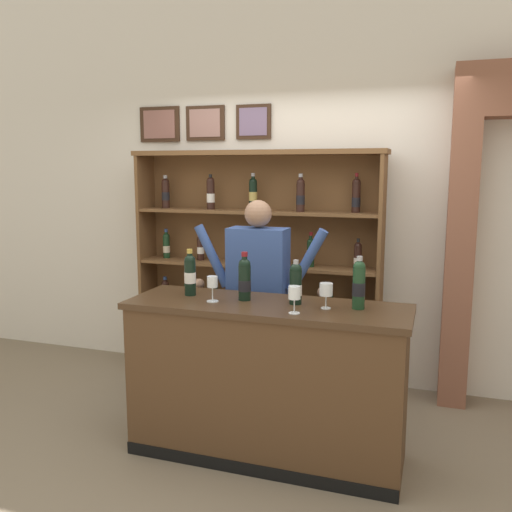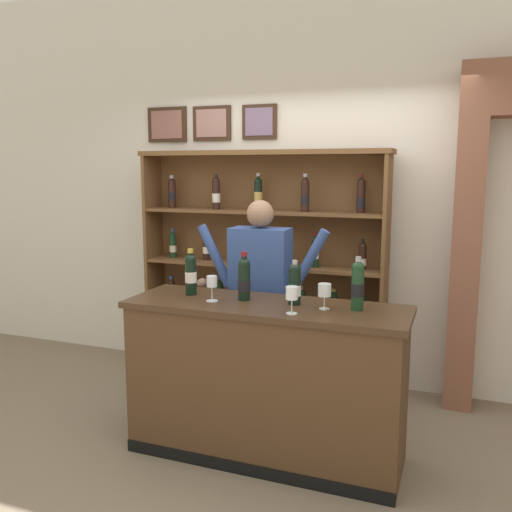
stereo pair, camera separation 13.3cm
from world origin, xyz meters
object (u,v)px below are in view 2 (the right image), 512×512
object	(u,v)px
shopkeeper	(260,286)
tasting_bottle_rosso	(358,285)
wine_glass_right	(212,283)
wine_glass_spare	(292,295)
tasting_counter	(265,381)
tasting_bottle_grappa	(295,284)
wine_shelf	(262,262)
wine_glass_center	(325,291)
tasting_bottle_brunello	(191,273)
tasting_bottle_bianco	(244,278)

from	to	relation	value
shopkeeper	tasting_bottle_rosso	distance (m)	0.93
wine_glass_right	wine_glass_spare	bearing A→B (deg)	-11.33
tasting_counter	wine_glass_spare	xyz separation A→B (m)	(0.22, -0.17, 0.62)
tasting_bottle_rosso	wine_glass_right	size ratio (longest dim) A/B	1.96
shopkeeper	wine_glass_spare	bearing A→B (deg)	-56.79
tasting_bottle_grappa	wine_shelf	bearing A→B (deg)	118.80
tasting_counter	tasting_bottle_grappa	world-z (taller)	tasting_bottle_grappa
wine_glass_center	wine_glass_spare	world-z (taller)	wine_glass_spare
tasting_bottle_brunello	wine_glass_center	xyz separation A→B (m)	(0.93, -0.06, -0.04)
wine_glass_right	tasting_counter	bearing A→B (deg)	9.84
wine_shelf	shopkeeper	size ratio (longest dim) A/B	1.33
wine_shelf	wine_glass_spare	distance (m)	1.55
tasting_bottle_bianco	wine_glass_spare	world-z (taller)	tasting_bottle_bianco
tasting_bottle_grappa	wine_glass_center	bearing A→B (deg)	-13.21
tasting_bottle_brunello	wine_glass_spare	xyz separation A→B (m)	(0.78, -0.23, -0.03)
tasting_bottle_bianco	wine_glass_spare	size ratio (longest dim) A/B	1.91
tasting_bottle_brunello	tasting_counter	bearing A→B (deg)	-6.21
tasting_bottle_brunello	wine_shelf	bearing A→B (deg)	85.79
wine_shelf	wine_glass_center	distance (m)	1.48
tasting_counter	wine_glass_spare	distance (m)	0.68
tasting_bottle_grappa	wine_glass_spare	size ratio (longest dim) A/B	1.71
wine_glass_center	tasting_bottle_grappa	bearing A→B (deg)	166.79
tasting_bottle_brunello	tasting_bottle_rosso	distance (m)	1.12
wine_glass_right	tasting_bottle_bianco	bearing A→B (deg)	30.60
tasting_bottle_grappa	wine_glass_spare	distance (m)	0.23
shopkeeper	tasting_bottle_brunello	bearing A→B (deg)	-125.57
tasting_counter	tasting_bottle_brunello	size ratio (longest dim) A/B	5.73
tasting_bottle_rosso	wine_glass_right	distance (m)	0.91
tasting_counter	tasting_bottle_brunello	xyz separation A→B (m)	(-0.55, 0.06, 0.65)
tasting_bottle_rosso	wine_glass_spare	size ratio (longest dim) A/B	1.97
wine_shelf	wine_glass_center	xyz separation A→B (m)	(0.84, -1.21, 0.07)
wine_shelf	wine_glass_spare	world-z (taller)	wine_shelf
wine_glass_center	wine_glass_spare	bearing A→B (deg)	-130.46
wine_glass_center	wine_shelf	bearing A→B (deg)	124.80
shopkeeper	tasting_bottle_rosso	world-z (taller)	shopkeeper
tasting_bottle_grappa	wine_glass_spare	bearing A→B (deg)	-77.27
tasting_counter	wine_shelf	bearing A→B (deg)	111.03
wine_glass_spare	shopkeeper	bearing A→B (deg)	123.21
tasting_bottle_bianco	tasting_bottle_rosso	xyz separation A→B (m)	(0.72, 0.01, 0.01)
tasting_counter	wine_glass_center	bearing A→B (deg)	0.79
tasting_bottle_rosso	wine_glass_spare	distance (m)	0.41
wine_shelf	wine_glass_spare	xyz separation A→B (m)	(0.69, -1.39, 0.08)
wine_shelf	tasting_bottle_rosso	world-z (taller)	wine_shelf
shopkeeper	tasting_bottle_brunello	world-z (taller)	shopkeeper
shopkeeper	tasting_bottle_grappa	world-z (taller)	shopkeeper
wine_shelf	tasting_bottle_rosso	size ratio (longest dim) A/B	6.72
wine_shelf	wine_glass_center	size ratio (longest dim) A/B	13.83
tasting_counter	wine_glass_spare	bearing A→B (deg)	-37.71
tasting_counter	shopkeeper	size ratio (longest dim) A/B	1.09
tasting_counter	wine_glass_right	size ratio (longest dim) A/B	10.83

